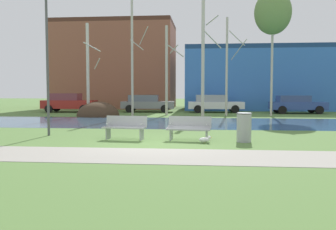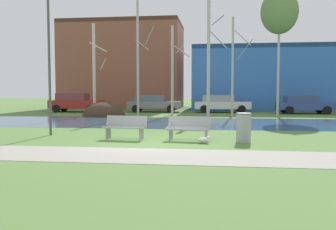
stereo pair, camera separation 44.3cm
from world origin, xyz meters
The scene contains 21 objects.
ground_plane centered at (0.00, 10.00, 0.00)m, with size 120.00×120.00×0.00m, color #517538.
paved_path_strip centered at (0.00, -2.20, 0.01)m, with size 60.00×2.47×0.01m, color gray.
river_band centered at (0.00, 8.56, 0.00)m, with size 80.00×7.40×0.01m, color #33516B.
soil_mound centered at (-5.75, 13.27, 0.00)m, with size 3.03×2.76×2.07m, color #423021.
bench_left centered at (-1.18, 1.15, 0.47)m, with size 1.66×0.75×0.87m.
bench_right centered at (1.20, 1.15, 0.47)m, with size 1.66×0.75×0.87m.
trash_bin centered at (3.16, 0.88, 0.54)m, with size 0.54×0.54×1.03m.
seagull centered at (1.79, 0.41, 0.13)m, with size 0.45×0.17×0.26m.
streetlamp centered at (-4.50, 2.00, 3.79)m, with size 0.32×0.32×5.73m.
birch_far_left centered at (-6.77, 14.30, 3.42)m, with size 1.13×1.97×6.74m.
birch_left centered at (-3.33, 13.72, 4.15)m, with size 1.27×1.98×8.19m.
birch_center_left centered at (-0.99, 14.91, 3.37)m, with size 1.40×2.16×6.58m.
birch_center centered at (1.67, 14.04, 4.52)m, with size 1.41×2.36×8.90m.
birch_center_right centered at (3.39, 14.50, 3.61)m, with size 1.48×2.61×7.01m.
birch_right centered at (6.55, 14.79, 7.30)m, with size 2.59×2.59×9.40m.
parked_van_nearest_red centered at (-9.66, 17.86, 0.83)m, with size 4.48×2.28×1.58m.
parked_sedan_second_grey centered at (-3.09, 18.63, 0.77)m, with size 4.50×2.26×1.45m.
parked_hatch_third_white centered at (2.59, 18.58, 0.77)m, with size 4.64×2.15×1.47m.
parked_wagon_fourth_blue centered at (9.04, 17.88, 0.76)m, with size 4.36×2.18×1.43m.
building_brick_low centered at (-7.48, 25.96, 4.42)m, with size 12.06×6.98×8.84m.
building_blue_store centered at (8.93, 25.42, 2.96)m, with size 17.83×9.72×5.91m.
Camera 1 is at (1.75, -12.32, 1.82)m, focal length 39.52 mm.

